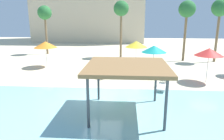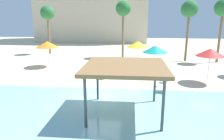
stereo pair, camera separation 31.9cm
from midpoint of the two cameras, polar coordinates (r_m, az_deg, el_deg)
name	(u,v)px [view 1 (the left image)]	position (r m, az deg, el deg)	size (l,w,h in m)	color
ground_plane	(103,96)	(14.04, -3.18, -7.13)	(80.00, 80.00, 0.00)	beige
shade_pavilion	(127,68)	(10.87, 3.28, 0.58)	(4.21, 4.21, 2.71)	#42474C
beach_umbrella_red_0	(209,52)	(18.09, 24.41, 4.47)	(2.20, 2.20, 2.75)	silver
beach_umbrella_teal_1	(154,49)	(19.42, 10.87, 5.64)	(2.28, 2.28, 2.61)	silver
beach_umbrella_yellow_3	(136,44)	(21.48, 6.18, 6.99)	(2.25, 2.25, 2.75)	silver
beach_umbrella_orange_4	(45,45)	(22.76, -18.02, 6.59)	(2.34, 2.34, 2.69)	silver
lounge_chair_1	(162,85)	(15.67, 12.91, -3.89)	(1.10, 1.99, 0.74)	white
lounge_chair_2	(115,66)	(21.11, 0.36, 1.14)	(0.64, 1.91, 0.74)	white
lounge_chair_4	(108,73)	(18.32, -1.64, -0.89)	(1.56, 1.91, 0.74)	white
palm_tree_0	(121,10)	(27.20, 2.15, 15.95)	(1.90, 1.90, 7.09)	brown
palm_tree_1	(220,10)	(26.88, 26.99, 14.40)	(1.90, 1.90, 7.04)	brown
palm_tree_2	(187,11)	(26.12, 19.34, 14.95)	(1.90, 1.90, 6.93)	brown
palm_tree_3	(45,14)	(31.07, -18.10, 14.27)	(1.90, 1.90, 6.63)	brown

